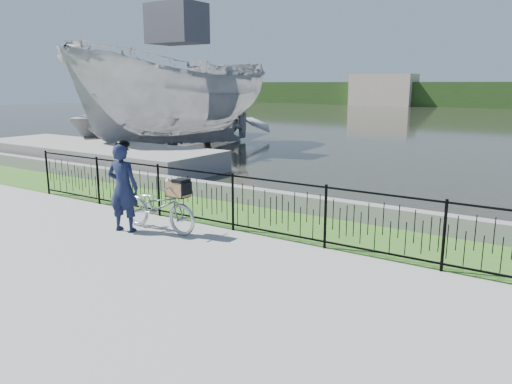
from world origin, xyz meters
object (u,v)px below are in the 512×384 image
Objects in this scene: dock at (94,155)px; bicycle_rig at (159,206)px; cyclist at (123,187)px; boat_far at (161,117)px; boat_near at (179,99)px.

dock is 9.10m from bicycle_rig.
boat_far is at bearing 131.37° from cyclist.
boat_far reaches higher than dock.
cyclist is 0.14× the size of boat_far.
bicycle_rig is 12.15m from boat_near.
dock is at bearing 148.91° from bicycle_rig.
dock is at bearing -90.87° from boat_near.
cyclist is 15.46m from boat_far.
bicycle_rig is 0.79m from cyclist.
boat_near reaches higher than dock.
cyclist is at bearing -53.29° from boat_near.
cyclist is 12.07m from boat_near.
boat_near is at bearing 129.99° from bicycle_rig.
boat_near is at bearing 126.71° from cyclist.
dock is 5.42× the size of bicycle_rig.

